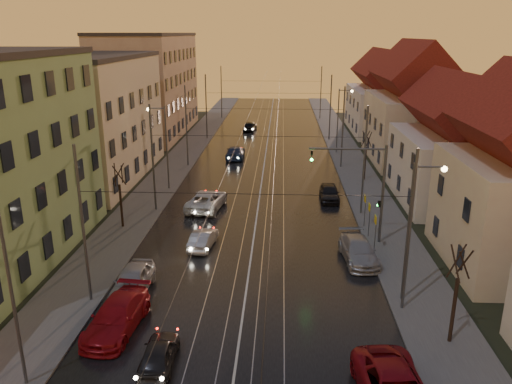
% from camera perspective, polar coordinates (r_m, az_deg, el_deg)
% --- Properties ---
extents(road, '(16.00, 120.00, 0.04)m').
position_cam_1_polar(road, '(57.12, 0.94, 3.17)').
color(road, black).
rests_on(road, ground).
extents(sidewalk_left, '(4.00, 120.00, 0.15)m').
position_cam_1_polar(sidewalk_left, '(58.31, -8.95, 3.31)').
color(sidewalk_left, '#4C4C4C').
rests_on(sidewalk_left, ground).
extents(sidewalk_right, '(4.00, 120.00, 0.15)m').
position_cam_1_polar(sidewalk_right, '(57.65, 10.93, 3.04)').
color(sidewalk_right, '#4C4C4C').
rests_on(sidewalk_right, ground).
extents(tram_rail_0, '(0.06, 120.00, 0.03)m').
position_cam_1_polar(tram_rail_0, '(57.23, -1.27, 3.23)').
color(tram_rail_0, gray).
rests_on(tram_rail_0, road).
extents(tram_rail_1, '(0.06, 120.00, 0.03)m').
position_cam_1_polar(tram_rail_1, '(57.15, 0.16, 3.21)').
color(tram_rail_1, gray).
rests_on(tram_rail_1, road).
extents(tram_rail_2, '(0.06, 120.00, 0.03)m').
position_cam_1_polar(tram_rail_2, '(57.10, 1.71, 3.19)').
color(tram_rail_2, gray).
rests_on(tram_rail_2, road).
extents(tram_rail_3, '(0.06, 120.00, 0.03)m').
position_cam_1_polar(tram_rail_3, '(57.09, 3.15, 3.17)').
color(tram_rail_3, gray).
rests_on(tram_rail_3, road).
extents(apartment_left_2, '(10.00, 20.00, 12.00)m').
position_cam_1_polar(apartment_left_2, '(53.60, -18.50, 7.83)').
color(apartment_left_2, beige).
rests_on(apartment_left_2, ground).
extents(apartment_left_3, '(10.00, 24.00, 14.00)m').
position_cam_1_polar(apartment_left_3, '(76.14, -12.10, 11.79)').
color(apartment_left_3, '#9C7A65').
rests_on(apartment_left_3, ground).
extents(house_right_2, '(9.18, 12.24, 9.20)m').
position_cam_1_polar(house_right_2, '(46.84, 21.74, 4.46)').
color(house_right_2, silver).
rests_on(house_right_2, ground).
extents(house_right_3, '(9.18, 14.28, 11.50)m').
position_cam_1_polar(house_right_3, '(60.79, 17.50, 8.81)').
color(house_right_3, beige).
rests_on(house_right_3, ground).
extents(house_right_4, '(9.18, 16.32, 10.00)m').
position_cam_1_polar(house_right_4, '(78.30, 14.27, 10.35)').
color(house_right_4, silver).
rests_on(house_right_4, ground).
extents(catenary_pole_l_1, '(0.16, 0.16, 9.00)m').
position_cam_1_polar(catenary_pole_l_1, '(28.22, -19.16, -3.80)').
color(catenary_pole_l_1, '#595B60').
rests_on(catenary_pole_l_1, ground).
extents(catenary_pole_r_1, '(0.16, 0.16, 9.00)m').
position_cam_1_polar(catenary_pole_r_1, '(27.04, 17.12, -4.54)').
color(catenary_pole_r_1, '#595B60').
rests_on(catenary_pole_r_1, ground).
extents(catenary_pole_l_2, '(0.16, 0.16, 9.00)m').
position_cam_1_polar(catenary_pole_l_2, '(41.82, -11.72, 3.69)').
color(catenary_pole_l_2, '#595B60').
rests_on(catenary_pole_l_2, ground).
extents(catenary_pole_r_2, '(0.16, 0.16, 9.00)m').
position_cam_1_polar(catenary_pole_r_2, '(41.03, 12.27, 3.39)').
color(catenary_pole_r_2, '#595B60').
rests_on(catenary_pole_r_2, ground).
extents(catenary_pole_l_3, '(0.16, 0.16, 9.00)m').
position_cam_1_polar(catenary_pole_l_3, '(56.14, -7.96, 7.42)').
color(catenary_pole_l_3, '#595B60').
rests_on(catenary_pole_l_3, ground).
extents(catenary_pole_r_3, '(0.16, 0.16, 9.00)m').
position_cam_1_polar(catenary_pole_r_3, '(55.56, 9.89, 7.22)').
color(catenary_pole_r_3, '#595B60').
rests_on(catenary_pole_r_3, ground).
extents(catenary_pole_l_4, '(0.16, 0.16, 9.00)m').
position_cam_1_polar(catenary_pole_l_4, '(70.74, -5.71, 9.62)').
color(catenary_pole_l_4, '#595B60').
rests_on(catenary_pole_l_4, ground).
extents(catenary_pole_r_4, '(0.16, 0.16, 9.00)m').
position_cam_1_polar(catenary_pole_r_4, '(70.28, 8.49, 9.46)').
color(catenary_pole_r_4, '#595B60').
rests_on(catenary_pole_r_4, ground).
extents(catenary_pole_l_5, '(0.16, 0.16, 9.00)m').
position_cam_1_polar(catenary_pole_l_5, '(88.44, -3.98, 11.27)').
color(catenary_pole_l_5, '#595B60').
rests_on(catenary_pole_l_5, ground).
extents(catenary_pole_r_5, '(0.16, 0.16, 9.00)m').
position_cam_1_polar(catenary_pole_r_5, '(88.07, 7.42, 11.15)').
color(catenary_pole_r_5, '#595B60').
rests_on(catenary_pole_r_5, ground).
extents(street_lamp_0, '(1.75, 0.32, 8.00)m').
position_cam_1_polar(street_lamp_0, '(22.56, -26.99, -9.24)').
color(street_lamp_0, '#595B60').
rests_on(street_lamp_0, ground).
extents(street_lamp_1, '(1.75, 0.32, 8.00)m').
position_cam_1_polar(street_lamp_1, '(27.93, 17.72, -3.03)').
color(street_lamp_1, '#595B60').
rests_on(street_lamp_1, ground).
extents(street_lamp_2, '(1.75, 0.32, 8.00)m').
position_cam_1_polar(street_lamp_2, '(47.53, -10.57, 5.91)').
color(street_lamp_2, '#595B60').
rests_on(street_lamp_2, ground).
extents(street_lamp_3, '(1.75, 0.32, 8.00)m').
position_cam_1_polar(street_lamp_3, '(62.41, 9.64, 8.73)').
color(street_lamp_3, '#595B60').
rests_on(street_lamp_3, ground).
extents(traffic_light_mast, '(5.30, 0.32, 7.20)m').
position_cam_1_polar(traffic_light_mast, '(35.20, 12.79, 1.14)').
color(traffic_light_mast, '#595B60').
rests_on(traffic_light_mast, ground).
extents(bare_tree_0, '(1.09, 1.09, 5.11)m').
position_cam_1_polar(bare_tree_0, '(39.13, -15.23, -0.61)').
color(bare_tree_0, black).
rests_on(bare_tree_0, ground).
extents(bare_tree_1, '(1.09, 1.09, 5.11)m').
position_cam_1_polar(bare_tree_1, '(25.74, 21.81, -11.19)').
color(bare_tree_1, black).
rests_on(bare_tree_1, ground).
extents(bare_tree_2, '(1.09, 1.09, 5.11)m').
position_cam_1_polar(bare_tree_2, '(51.38, 12.41, 3.93)').
color(bare_tree_2, black).
rests_on(bare_tree_2, ground).
extents(driving_car_0, '(1.57, 3.67, 1.24)m').
position_cam_1_polar(driving_car_0, '(23.98, -11.05, -17.67)').
color(driving_car_0, black).
rests_on(driving_car_0, ground).
extents(driving_car_1, '(1.75, 3.94, 1.26)m').
position_cam_1_polar(driving_car_1, '(35.22, -6.07, -5.36)').
color(driving_car_1, '#9F9FA5').
rests_on(driving_car_1, ground).
extents(driving_car_2, '(3.32, 5.90, 1.56)m').
position_cam_1_polar(driving_car_2, '(42.69, -5.66, -0.94)').
color(driving_car_2, silver).
rests_on(driving_car_2, ground).
extents(driving_car_3, '(2.21, 5.21, 1.50)m').
position_cam_1_polar(driving_car_3, '(59.85, -2.38, 4.55)').
color(driving_car_3, '#182648').
rests_on(driving_car_3, ground).
extents(driving_car_4, '(2.12, 4.50, 1.49)m').
position_cam_1_polar(driving_car_4, '(76.98, -0.71, 7.53)').
color(driving_car_4, black).
rests_on(driving_car_4, ground).
extents(parked_left_2, '(2.62, 5.47, 1.54)m').
position_cam_1_polar(parked_left_2, '(26.80, -15.62, -13.52)').
color(parked_left_2, maroon).
rests_on(parked_left_2, ground).
extents(parked_left_3, '(1.87, 4.62, 1.57)m').
position_cam_1_polar(parked_left_3, '(29.98, -13.94, -9.81)').
color(parked_left_3, '#A4A3A9').
rests_on(parked_left_3, ground).
extents(parked_right_1, '(2.47, 5.16, 1.45)m').
position_cam_1_polar(parked_right_1, '(33.70, 11.63, -6.56)').
color(parked_right_1, '#A3A4A9').
rests_on(parked_right_1, ground).
extents(parked_right_2, '(1.74, 4.19, 1.42)m').
position_cam_1_polar(parked_right_2, '(45.20, 8.38, -0.07)').
color(parked_right_2, black).
rests_on(parked_right_2, ground).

